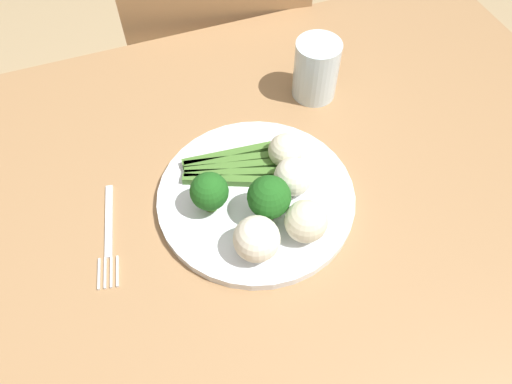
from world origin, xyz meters
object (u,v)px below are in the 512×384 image
at_px(dining_table, 226,256).
at_px(fork, 109,236).
at_px(broccoli_front, 269,198).
at_px(cauliflower_right, 293,177).
at_px(asparagus_bundle, 235,167).
at_px(cauliflower_back, 306,221).
at_px(chair, 219,82).
at_px(cauliflower_outer_edge, 285,150).
at_px(water_glass, 316,70).
at_px(cauliflower_mid, 257,239).
at_px(broccoli_left, 209,192).
at_px(plate, 256,197).

xyz_separation_m(dining_table, fork, (0.16, -0.03, 0.11)).
distance_m(broccoli_front, cauliflower_right, 0.06).
xyz_separation_m(asparagus_bundle, cauliflower_back, (-0.05, 0.13, 0.02)).
bearing_deg(chair, fork, 68.64).
xyz_separation_m(cauliflower_outer_edge, fork, (0.27, 0.03, -0.04)).
relative_size(dining_table, chair, 1.51).
relative_size(dining_table, cauliflower_outer_edge, 25.85).
bearing_deg(cauliflower_outer_edge, cauliflower_back, 80.12).
distance_m(cauliflower_right, water_glass, 0.22).
bearing_deg(cauliflower_mid, cauliflower_outer_edge, -125.78).
relative_size(broccoli_front, cauliflower_mid, 1.18).
xyz_separation_m(asparagus_bundle, water_glass, (-0.18, -0.12, 0.03)).
bearing_deg(broccoli_left, cauliflower_mid, 112.43).
xyz_separation_m(broccoli_left, cauliflower_back, (-0.11, 0.08, -0.01)).
bearing_deg(cauliflower_back, broccoli_left, -38.11).
bearing_deg(broccoli_left, water_glass, -143.47).
distance_m(dining_table, cauliflower_outer_edge, 0.20).
xyz_separation_m(fork, water_glass, (-0.38, -0.16, 0.05)).
relative_size(plate, fork, 1.72).
height_order(dining_table, plate, plate).
bearing_deg(dining_table, asparagus_bundle, -123.38).
bearing_deg(cauliflower_mid, dining_table, -69.79).
distance_m(plate, broccoli_left, 0.08).
bearing_deg(plate, cauliflower_outer_edge, -145.71).
xyz_separation_m(chair, fork, (0.31, 0.54, 0.27)).
relative_size(dining_table, cauliflower_mid, 21.37).
relative_size(chair, fork, 5.26).
distance_m(broccoli_front, water_glass, 0.27).
bearing_deg(dining_table, cauliflower_mid, 110.21).
relative_size(dining_table, water_glass, 12.90).
xyz_separation_m(dining_table, cauliflower_mid, (-0.03, 0.07, 0.16)).
xyz_separation_m(broccoli_front, broccoli_left, (0.07, -0.04, -0.00)).
distance_m(plate, broccoli_front, 0.06).
bearing_deg(fork, cauliflower_back, 80.06).
xyz_separation_m(chair, asparagus_bundle, (0.12, 0.50, 0.29)).
distance_m(asparagus_bundle, cauliflower_back, 0.15).
bearing_deg(broccoli_left, asparagus_bundle, -135.74).
height_order(plate, fork, plate).
relative_size(plate, broccoli_front, 3.92).
height_order(broccoli_front, cauliflower_right, broccoli_front).
xyz_separation_m(plate, cauliflower_right, (-0.05, 0.01, 0.04)).
relative_size(chair, plate, 3.05).
xyz_separation_m(asparagus_bundle, broccoli_left, (0.05, 0.05, 0.03)).
distance_m(asparagus_bundle, fork, 0.20).
relative_size(asparagus_bundle, cauliflower_back, 2.78).
distance_m(chair, cauliflower_outer_edge, 0.60).
xyz_separation_m(dining_table, cauliflower_back, (-0.10, 0.07, 0.16)).
bearing_deg(broccoli_front, broccoli_left, -29.12).
relative_size(broccoli_left, fork, 0.39).
bearing_deg(water_glass, fork, 23.08).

